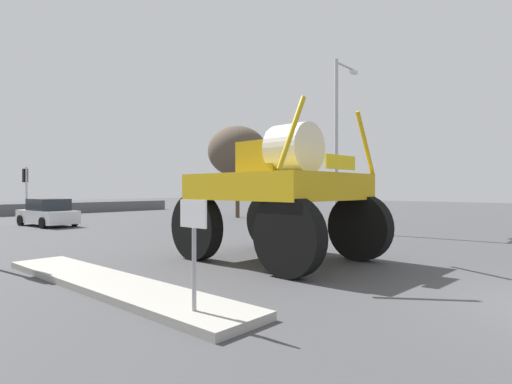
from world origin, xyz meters
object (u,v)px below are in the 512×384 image
Objects in this scene: traffic_signal_far_left at (26,182)px; bare_tree_right at (237,152)px; lane_arrow_sign at (194,234)px; streetlight_near_right at (338,136)px; sedan_ahead at (48,213)px; oversize_sprayer at (278,192)px; traffic_signal_near_right at (258,179)px.

bare_tree_right is at bearing -31.08° from traffic_signal_far_left.
streetlight_near_right is at bearing 21.19° from lane_arrow_sign.
lane_arrow_sign is at bearing -102.96° from traffic_signal_far_left.
streetlight_near_right is (8.09, -13.57, 3.88)m from sedan_ahead.
streetlight_near_right is at bearing -109.69° from bare_tree_right.
oversize_sprayer is at bearing 176.93° from sedan_ahead.
traffic_signal_near_right is at bearing 36.74° from lane_arrow_sign.
lane_arrow_sign is 14.42m from streetlight_near_right.
streetlight_near_right is at bearing -68.63° from oversize_sprayer.
bare_tree_right reaches higher than traffic_signal_near_right.
traffic_signal_near_right is at bearing -40.96° from oversize_sprayer.
lane_arrow_sign is 0.51× the size of traffic_signal_far_left.
traffic_signal_far_left is (0.16, 3.81, 1.78)m from sedan_ahead.
traffic_signal_near_right reaches higher than traffic_signal_far_left.
lane_arrow_sign is 0.26× the size of bare_tree_right.
streetlight_near_right is (13.10, 5.08, 3.25)m from lane_arrow_sign.
oversize_sprayer reaches higher than sedan_ahead.
oversize_sprayer is 1.32× the size of sedan_ahead.
oversize_sprayer is 0.67× the size of streetlight_near_right.
oversize_sprayer reaches higher than traffic_signal_far_left.
streetlight_near_right reaches higher than lane_arrow_sign.
lane_arrow_sign is 12.26m from traffic_signal_near_right.
sedan_ahead is 12.44m from traffic_signal_near_right.
traffic_signal_near_right is 10.98m from bare_tree_right.
sedan_ahead is at bearing 2.78° from oversize_sprayer.
bare_tree_right reaches higher than oversize_sprayer.
traffic_signal_far_left is 19.22m from streetlight_near_right.
sedan_ahead is at bearing 164.83° from bare_tree_right.
sedan_ahead is 0.51× the size of streetlight_near_right.
oversize_sprayer is at bearing -161.17° from streetlight_near_right.
streetlight_near_right reaches higher than bare_tree_right.
traffic_signal_near_right is at bearing -73.08° from traffic_signal_far_left.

